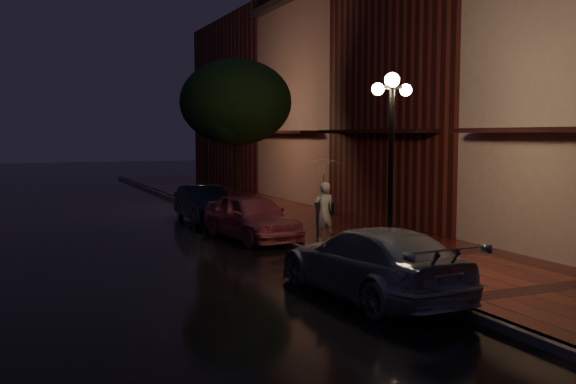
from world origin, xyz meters
name	(u,v)px	position (x,y,z in m)	size (l,w,h in m)	color
ground	(285,244)	(0.00, 0.00, 0.00)	(120.00, 120.00, 0.00)	black
sidewalk	(353,237)	(2.25, 0.00, 0.07)	(4.50, 60.00, 0.15)	#430D0C
curb	(285,241)	(0.00, 0.00, 0.07)	(0.25, 60.00, 0.15)	#595451
storefront_mid	(445,68)	(7.00, 2.00, 5.50)	(5.00, 8.00, 11.00)	#511914
storefront_far	(338,106)	(7.00, 10.00, 4.50)	(5.00, 8.00, 9.00)	#8C5951
storefront_extra	(261,104)	(7.00, 20.00, 5.00)	(5.00, 12.00, 10.00)	#511914
streetlamp_near	(391,160)	(0.35, -5.00, 2.60)	(0.96, 0.36, 4.31)	black
streetlamp_far	(207,148)	(0.35, 9.00, 2.60)	(0.96, 0.36, 4.31)	black
street_tree	(236,105)	(0.61, 5.99, 4.24)	(4.16, 4.16, 5.80)	black
pink_car	(252,216)	(-0.60, 1.12, 0.70)	(1.66, 4.13, 1.41)	#BE4E5A
navy_car	(204,203)	(-0.75, 5.68, 0.65)	(1.37, 3.94, 1.30)	black
silver_car	(371,262)	(-0.83, -6.19, 0.68)	(1.92, 4.71, 1.37)	#929299
woman_with_umbrella	(324,187)	(0.69, -1.13, 1.72)	(0.99, 1.01, 2.38)	silver
parking_meter	(318,221)	(0.15, -1.84, 0.89)	(0.12, 0.10, 1.23)	black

